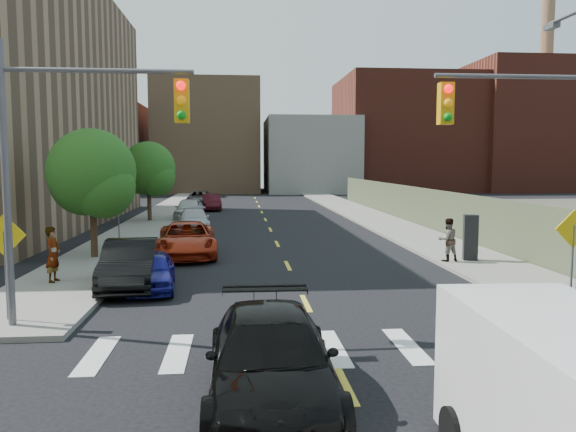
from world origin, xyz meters
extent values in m
cube|color=gray|center=(-7.75, 41.50, 0.07)|extent=(3.50, 73.00, 0.15)
cube|color=gray|center=(7.75, 41.50, 0.07)|extent=(3.50, 73.00, 0.15)
cube|color=#575C40|center=(9.60, 28.00, 1.25)|extent=(0.12, 44.00, 2.50)
cube|color=#592319|center=(-22.00, 70.00, 6.00)|extent=(14.00, 18.00, 12.00)
cube|color=#8C6B4C|center=(-6.00, 72.00, 7.50)|extent=(14.00, 16.00, 15.00)
cube|color=gray|center=(8.00, 70.00, 5.00)|extent=(12.00, 16.00, 10.00)
cube|color=#592319|center=(22.00, 72.00, 8.00)|extent=(18.00, 18.00, 16.00)
cube|color=#592319|center=(38.00, 70.00, 9.00)|extent=(14.00, 16.00, 18.00)
cylinder|color=#8C6B4C|center=(42.00, 70.00, 14.00)|extent=(1.80, 1.80, 28.00)
cylinder|color=#59595E|center=(-7.50, 6.00, 3.50)|extent=(0.18, 0.18, 7.00)
cylinder|color=#59595E|center=(-5.25, 6.00, 6.30)|extent=(4.50, 0.12, 0.12)
cube|color=#E5A50C|center=(-3.30, 6.00, 5.60)|extent=(0.35, 0.30, 1.05)
cylinder|color=#59595E|center=(5.25, 6.00, 6.30)|extent=(4.50, 0.12, 0.12)
cube|color=#E5A50C|center=(3.30, 6.00, 5.60)|extent=(0.35, 0.30, 1.05)
cube|color=#59595E|center=(8.20, 9.80, 8.50)|extent=(0.25, 0.60, 0.18)
cylinder|color=#59595E|center=(-7.80, 6.50, 1.20)|extent=(0.06, 0.06, 2.40)
cube|color=yellow|center=(-7.80, 6.50, 2.30)|extent=(1.06, 0.04, 1.06)
cylinder|color=#59595E|center=(7.20, 6.50, 1.20)|extent=(0.06, 0.06, 2.40)
cube|color=yellow|center=(7.20, 6.50, 2.30)|extent=(1.06, 0.04, 1.06)
cylinder|color=#59595E|center=(-7.80, 20.00, 1.20)|extent=(0.06, 0.06, 2.40)
cube|color=yellow|center=(-7.80, 20.00, 2.30)|extent=(1.06, 0.04, 1.06)
cylinder|color=#332114|center=(-8.00, 16.00, 1.32)|extent=(0.28, 0.28, 2.64)
sphere|color=#224F16|center=(-8.00, 16.00, 3.72)|extent=(3.60, 3.60, 3.60)
sphere|color=#224F16|center=(-7.50, 15.70, 3.12)|extent=(2.64, 2.64, 2.64)
sphere|color=#224F16|center=(-8.40, 16.40, 3.30)|extent=(2.88, 2.88, 2.88)
cylinder|color=#332114|center=(-8.00, 31.00, 1.32)|extent=(0.28, 0.28, 2.64)
sphere|color=#224F16|center=(-8.00, 31.00, 3.72)|extent=(3.60, 3.60, 3.60)
sphere|color=#224F16|center=(-7.50, 30.70, 3.12)|extent=(2.64, 2.64, 2.64)
sphere|color=#224F16|center=(-8.40, 31.40, 3.30)|extent=(2.88, 2.88, 2.88)
imported|color=navy|center=(-4.77, 10.18, 0.62)|extent=(1.82, 3.79, 1.25)
imported|color=black|center=(-5.50, 10.59, 0.78)|extent=(2.01, 4.86, 1.56)
imported|color=#AA2A11|center=(-4.20, 16.62, 0.75)|extent=(2.92, 5.60, 1.51)
imported|color=#B2B3BA|center=(-4.63, 25.98, 0.66)|extent=(2.25, 4.72, 1.33)
imported|color=#B5B5B5|center=(-5.42, 32.38, 0.79)|extent=(2.01, 4.67, 1.57)
imported|color=#380B12|center=(-4.20, 40.28, 0.69)|extent=(1.88, 4.33, 1.39)
imported|color=black|center=(-5.50, 45.28, 0.71)|extent=(2.37, 5.10, 1.41)
imported|color=black|center=(-1.43, 1.29, 0.77)|extent=(2.21, 5.33, 1.54)
cube|color=black|center=(1.99, -0.44, 1.50)|extent=(1.83, 1.23, 0.87)
cube|color=black|center=(7.44, 13.82, 1.07)|extent=(0.64, 0.57, 1.85)
imported|color=gray|center=(-8.09, 11.03, 1.07)|extent=(0.51, 0.72, 1.85)
imported|color=gray|center=(6.42, 13.65, 1.02)|extent=(0.95, 0.80, 1.73)
camera|label=1|loc=(-1.97, -7.99, 4.13)|focal=35.00mm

